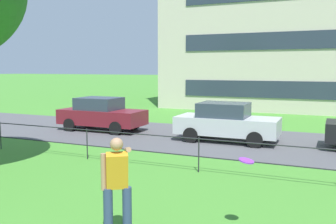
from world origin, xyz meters
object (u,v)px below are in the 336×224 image
frisbee (246,161)px  car_maroon_far_right (101,114)px  car_silver_center (226,122)px  person_thrower (117,185)px

frisbee → car_maroon_far_right: size_ratio=0.08×
car_maroon_far_right → car_silver_center: 6.03m
frisbee → car_silver_center: car_silver_center is taller
person_thrower → frisbee: bearing=28.5°
person_thrower → car_silver_center: (-0.57, 9.15, -0.17)m
person_thrower → frisbee: person_thrower is taller
frisbee → person_thrower: bearing=-151.5°
person_thrower → frisbee: 2.25m
person_thrower → car_maroon_far_right: bearing=125.2°
frisbee → car_silver_center: bearing=107.3°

